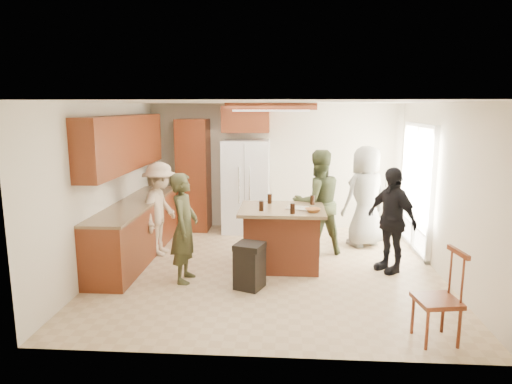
# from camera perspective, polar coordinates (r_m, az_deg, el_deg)

# --- Properties ---
(person_front_left) EXTENTS (0.43, 0.58, 1.54)m
(person_front_left) POSITION_cam_1_polar(r_m,az_deg,el_deg) (6.46, -8.95, -4.44)
(person_front_left) COLOR #3B3C23
(person_front_left) RESTS_ON ground
(person_behind_left) EXTENTS (0.98, 0.78, 1.75)m
(person_behind_left) POSITION_cam_1_polar(r_m,az_deg,el_deg) (7.60, 7.71, -1.31)
(person_behind_left) COLOR #384025
(person_behind_left) RESTS_ON ground
(person_behind_right) EXTENTS (1.03, 0.92, 1.77)m
(person_behind_right) POSITION_cam_1_polar(r_m,az_deg,el_deg) (8.21, 13.54, -0.54)
(person_behind_right) COLOR gray
(person_behind_right) RESTS_ON ground
(person_side_right) EXTENTS (0.90, 1.03, 1.58)m
(person_side_right) POSITION_cam_1_polar(r_m,az_deg,el_deg) (7.05, 16.52, -3.34)
(person_side_right) COLOR black
(person_side_right) RESTS_ON ground
(person_counter) EXTENTS (0.58, 1.05, 1.55)m
(person_counter) POSITION_cam_1_polar(r_m,az_deg,el_deg) (7.69, -11.90, -2.08)
(person_counter) COLOR tan
(person_counter) RESTS_ON ground
(left_cabinetry) EXTENTS (0.64, 3.00, 2.30)m
(left_cabinetry) POSITION_cam_1_polar(r_m,az_deg,el_deg) (7.60, -15.25, -0.99)
(left_cabinetry) COLOR maroon
(left_cabinetry) RESTS_ON ground
(back_wall_units) EXTENTS (1.80, 0.60, 2.45)m
(back_wall_units) POSITION_cam_1_polar(r_m,az_deg,el_deg) (9.03, -6.17, 3.86)
(back_wall_units) COLOR maroon
(back_wall_units) RESTS_ON ground
(refrigerator) EXTENTS (0.90, 0.76, 1.80)m
(refrigerator) POSITION_cam_1_polar(r_m,az_deg,el_deg) (8.91, -1.24, 0.71)
(refrigerator) COLOR white
(refrigerator) RESTS_ON ground
(kitchen_island) EXTENTS (1.28, 1.03, 0.93)m
(kitchen_island) POSITION_cam_1_polar(r_m,az_deg,el_deg) (7.02, 3.22, -5.62)
(kitchen_island) COLOR #984327
(kitchen_island) RESTS_ON ground
(island_items) EXTENTS (0.92, 0.75, 0.15)m
(island_items) POSITION_cam_1_polar(r_m,az_deg,el_deg) (6.80, 5.19, -1.85)
(island_items) COLOR silver
(island_items) RESTS_ON kitchen_island
(trash_bin) EXTENTS (0.45, 0.45, 0.63)m
(trash_bin) POSITION_cam_1_polar(r_m,az_deg,el_deg) (6.25, -0.81, -9.17)
(trash_bin) COLOR black
(trash_bin) RESTS_ON ground
(spindle_chair) EXTENTS (0.48, 0.48, 0.99)m
(spindle_chair) POSITION_cam_1_polar(r_m,az_deg,el_deg) (5.24, 21.88, -12.44)
(spindle_chair) COLOR maroon
(spindle_chair) RESTS_ON ground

